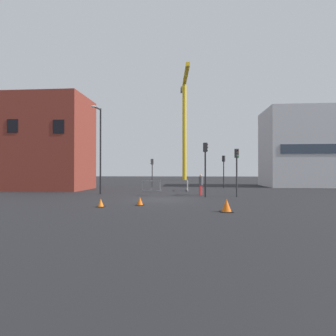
# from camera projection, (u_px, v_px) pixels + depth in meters

# --- Properties ---
(ground) EXTENTS (160.00, 160.00, 0.00)m
(ground) POSITION_uv_depth(u_px,v_px,m) (162.00, 199.00, 19.74)
(ground) COLOR black
(brick_building) EXTENTS (7.67, 6.28, 9.87)m
(brick_building) POSITION_uv_depth(u_px,v_px,m) (51.00, 144.00, 29.96)
(brick_building) COLOR maroon
(brick_building) RESTS_ON ground
(office_block) EXTENTS (11.15, 7.20, 9.91)m
(office_block) POSITION_uv_depth(u_px,v_px,m) (309.00, 148.00, 36.06)
(office_block) COLOR #B7B7BC
(office_block) RESTS_ON ground
(construction_crane) EXTENTS (2.28, 17.10, 21.83)m
(construction_crane) POSITION_uv_depth(u_px,v_px,m) (185.00, 113.00, 60.91)
(construction_crane) COLOR gold
(construction_crane) RESTS_ON ground
(streetlamp_tall) EXTENTS (0.47, 1.52, 7.46)m
(streetlamp_tall) POSITION_uv_depth(u_px,v_px,m) (100.00, 144.00, 24.23)
(streetlamp_tall) COLOR black
(streetlamp_tall) RESTS_ON ground
(traffic_light_verge) EXTENTS (0.39, 0.35, 3.79)m
(traffic_light_verge) POSITION_uv_depth(u_px,v_px,m) (224.00, 166.00, 32.69)
(traffic_light_verge) COLOR #232326
(traffic_light_verge) RESTS_ON ground
(traffic_light_crosswalk) EXTENTS (0.39, 0.30, 3.50)m
(traffic_light_crosswalk) POSITION_uv_depth(u_px,v_px,m) (152.00, 168.00, 35.00)
(traffic_light_crosswalk) COLOR #2D2D30
(traffic_light_crosswalk) RESTS_ON ground
(traffic_light_corner) EXTENTS (0.32, 0.39, 3.73)m
(traffic_light_corner) POSITION_uv_depth(u_px,v_px,m) (237.00, 164.00, 21.77)
(traffic_light_corner) COLOR #2D2D30
(traffic_light_corner) RESTS_ON ground
(traffic_light_median) EXTENTS (0.39, 0.30, 4.18)m
(traffic_light_median) POSITION_uv_depth(u_px,v_px,m) (205.00, 161.00, 21.57)
(traffic_light_median) COLOR black
(traffic_light_median) RESTS_ON ground
(pedestrian_walking) EXTENTS (0.34, 0.34, 1.73)m
(pedestrian_walking) POSITION_uv_depth(u_px,v_px,m) (201.00, 183.00, 23.31)
(pedestrian_walking) COLOR red
(pedestrian_walking) RESTS_ON ground
(safety_barrier_rear) EXTENTS (0.17, 2.16, 1.08)m
(safety_barrier_rear) POSITION_uv_depth(u_px,v_px,m) (187.00, 185.00, 28.03)
(safety_barrier_rear) COLOR #B2B5BA
(safety_barrier_rear) RESTS_ON ground
(safety_barrier_front) EXTENTS (1.98, 0.34, 1.08)m
(safety_barrier_front) POSITION_uv_depth(u_px,v_px,m) (151.00, 186.00, 27.00)
(safety_barrier_front) COLOR gray
(safety_barrier_front) RESTS_ON ground
(traffic_cone_on_verge) EXTENTS (0.64, 0.64, 0.65)m
(traffic_cone_on_verge) POSITION_uv_depth(u_px,v_px,m) (227.00, 206.00, 13.77)
(traffic_cone_on_verge) COLOR black
(traffic_cone_on_verge) RESTS_ON ground
(traffic_cone_striped) EXTENTS (0.46, 0.46, 0.46)m
(traffic_cone_striped) POSITION_uv_depth(u_px,v_px,m) (101.00, 203.00, 15.67)
(traffic_cone_striped) COLOR black
(traffic_cone_striped) RESTS_ON ground
(traffic_cone_by_barrier) EXTENTS (0.49, 0.49, 0.49)m
(traffic_cone_by_barrier) POSITION_uv_depth(u_px,v_px,m) (140.00, 201.00, 16.41)
(traffic_cone_by_barrier) COLOR black
(traffic_cone_by_barrier) RESTS_ON ground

